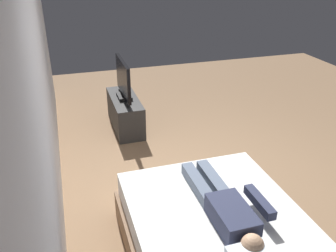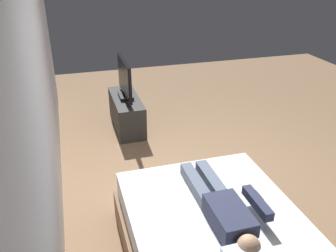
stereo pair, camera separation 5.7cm
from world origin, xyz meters
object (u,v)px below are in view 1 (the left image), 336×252
Objects in this scene: tv at (123,80)px; tv_stand at (125,113)px; bed at (219,243)px; remote at (259,195)px; person at (226,207)px.

tv_stand is at bearing 0.00° from tv.
remote is (0.18, -0.46, 0.29)m from bed.
remote is at bearing -68.56° from bed.
person is 3.02m from tv_stand.
remote reaches higher than tv_stand.
person is 0.44m from remote.
bed is 3.06m from tv.
bed is 0.36m from person.
person is 1.43× the size of tv.
person is 1.15× the size of tv_stand.
tv is (2.83, 0.70, 0.24)m from remote.
tv_stand is at bearing 4.55° from bed.
tv reaches higher than tv_stand.
bed is at bearing 111.44° from remote.
tv is at bearing 4.55° from bed.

